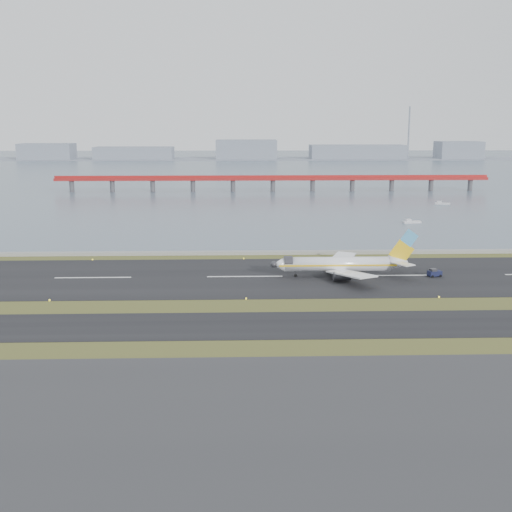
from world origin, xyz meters
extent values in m
plane|color=#354518|center=(0.00, 0.00, 0.00)|extent=(1000.00, 1000.00, 0.00)
cube|color=#303033|center=(0.00, -55.00, 0.05)|extent=(1000.00, 50.00, 0.10)
cube|color=black|center=(0.00, -12.00, 0.05)|extent=(1000.00, 18.00, 0.10)
cube|color=black|center=(0.00, 30.00, 0.05)|extent=(1000.00, 45.00, 0.10)
cube|color=gray|center=(0.00, 60.00, 0.50)|extent=(1000.00, 2.50, 1.00)
cube|color=#4C5B6D|center=(0.00, 460.00, 0.00)|extent=(1400.00, 800.00, 1.30)
cube|color=#A31C1B|center=(20.00, 250.00, 7.50)|extent=(260.00, 5.00, 1.60)
cube|color=#A31C1B|center=(20.00, 250.00, 9.00)|extent=(260.00, 0.40, 1.40)
cylinder|color=#4C4C51|center=(-76.00, 250.00, 3.00)|extent=(2.80, 2.80, 7.00)
cylinder|color=#4C4C51|center=(20.00, 250.00, 3.00)|extent=(2.80, 2.80, 7.00)
cylinder|color=#4C4C51|center=(116.00, 250.00, 3.00)|extent=(2.80, 2.80, 7.00)
cube|color=gray|center=(0.00, 620.00, 0.00)|extent=(1400.00, 80.00, 1.00)
cube|color=gray|center=(-220.00, 620.00, 9.00)|extent=(60.00, 35.00, 18.00)
cube|color=gray|center=(-120.00, 620.00, 7.00)|extent=(90.00, 35.00, 14.00)
cube|color=gray|center=(10.00, 620.00, 11.00)|extent=(70.00, 35.00, 22.00)
cube|color=gray|center=(140.00, 620.00, 8.00)|extent=(110.00, 35.00, 16.00)
cube|color=gray|center=(260.00, 620.00, 10.00)|extent=(50.00, 35.00, 20.00)
cylinder|color=gray|center=(200.00, 620.00, 30.00)|extent=(1.80, 1.80, 60.00)
cylinder|color=white|center=(24.45, 29.23, 3.50)|extent=(28.00, 3.80, 3.80)
cone|color=white|center=(8.85, 29.23, 3.50)|extent=(3.20, 3.80, 3.80)
cone|color=white|center=(40.65, 29.23, 3.80)|extent=(5.00, 3.80, 3.80)
cube|color=yellow|center=(24.45, 27.31, 3.50)|extent=(31.00, 0.06, 0.45)
cube|color=yellow|center=(24.45, 31.15, 3.50)|extent=(31.00, 0.06, 0.45)
cube|color=white|center=(26.65, 20.73, 2.80)|extent=(11.31, 15.89, 1.66)
cube|color=white|center=(26.65, 37.73, 2.80)|extent=(11.31, 15.89, 1.66)
cylinder|color=#333237|center=(24.95, 23.23, 1.60)|extent=(4.20, 2.10, 2.10)
cylinder|color=#333237|center=(24.95, 35.23, 1.60)|extent=(4.20, 2.10, 2.10)
cube|color=yellow|center=(41.45, 29.23, 6.70)|extent=(6.80, 0.35, 6.85)
cube|color=#51ABE6|center=(43.35, 29.23, 10.40)|extent=(4.85, 0.37, 4.90)
cube|color=white|center=(40.95, 25.43, 4.30)|extent=(5.64, 6.80, 0.22)
cube|color=white|center=(40.95, 33.03, 4.30)|extent=(5.64, 6.80, 0.22)
cylinder|color=black|center=(13.45, 29.23, 0.45)|extent=(0.80, 0.28, 0.80)
cylinder|color=black|center=(25.95, 26.43, 0.55)|extent=(1.00, 0.38, 1.00)
cylinder|color=black|center=(25.95, 32.03, 0.55)|extent=(1.00, 0.38, 1.00)
cube|color=#131736|center=(50.33, 28.39, 0.98)|extent=(3.88, 2.80, 1.31)
cube|color=#333237|center=(49.91, 28.28, 1.86)|extent=(1.90, 1.97, 0.76)
cylinder|color=black|center=(49.39, 27.24, 0.38)|extent=(0.82, 0.51, 0.76)
cylinder|color=black|center=(48.94, 28.93, 0.38)|extent=(0.82, 0.51, 0.76)
cylinder|color=black|center=(51.71, 27.85, 0.38)|extent=(0.82, 0.51, 0.76)
cylinder|color=black|center=(51.26, 29.54, 0.38)|extent=(0.82, 0.51, 0.76)
cube|color=silver|center=(69.74, 122.07, 0.42)|extent=(7.64, 3.43, 0.95)
cube|color=silver|center=(68.18, 121.82, 1.26)|extent=(2.34, 1.99, 0.95)
cube|color=silver|center=(101.88, 182.96, 0.42)|extent=(7.66, 4.76, 0.94)
cube|color=silver|center=(100.41, 183.52, 1.25)|extent=(2.55, 2.31, 0.94)
camera|label=1|loc=(-2.17, -135.39, 39.71)|focal=45.00mm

